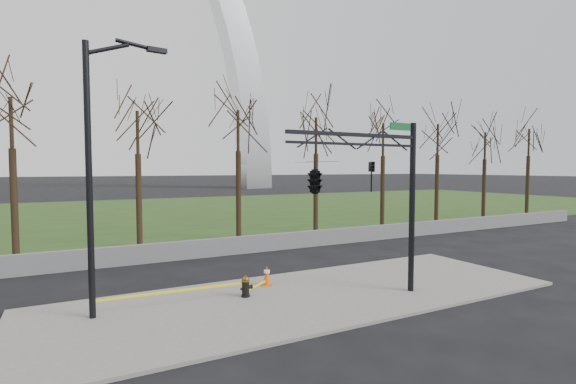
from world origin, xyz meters
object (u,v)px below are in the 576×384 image
fire_hydrant (246,287)px  traffic_cone (267,275)px  traffic_signal_mast (336,177)px  street_light (97,159)px

fire_hydrant → traffic_cone: bearing=35.8°
traffic_cone → traffic_signal_mast: size_ratio=0.12×
traffic_cone → street_light: size_ratio=0.09×
fire_hydrant → traffic_cone: fire_hydrant is taller
traffic_signal_mast → street_light: bearing=160.5°
street_light → traffic_signal_mast: 7.07m
street_light → traffic_signal_mast: size_ratio=1.37×
traffic_cone → fire_hydrant: bearing=-142.3°
street_light → traffic_signal_mast: street_light is taller
street_light → traffic_signal_mast: (6.66, -2.32, -0.55)m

